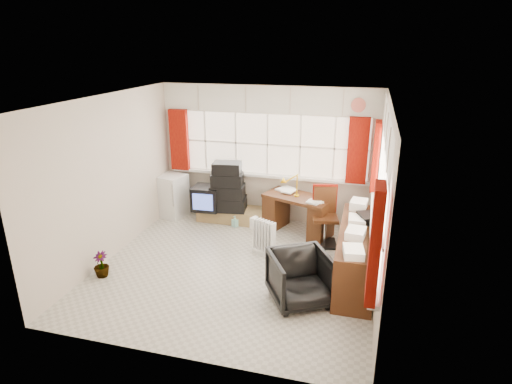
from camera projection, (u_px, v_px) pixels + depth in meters
ground at (236, 268)px, 6.42m from camera, size 4.00×4.00×0.00m
room_walls at (234, 172)px, 5.92m from camera, size 4.00×4.00×4.00m
window_back at (267, 172)px, 7.88m from camera, size 3.70×0.12×3.60m
window_right at (375, 224)px, 5.64m from camera, size 0.12×3.70×3.60m
curtains at (310, 163)px, 6.56m from camera, size 3.83×3.83×1.15m
overhead_cabinets at (317, 110)px, 6.33m from camera, size 3.98×3.98×0.48m
desk at (298, 212)px, 7.51m from camera, size 1.31×0.96×0.72m
desk_lamp at (297, 181)px, 7.33m from camera, size 0.14×0.12×0.40m
task_chair at (325, 213)px, 7.09m from camera, size 0.50×0.52×0.99m
office_chair at (300, 278)px, 5.49m from camera, size 1.00×1.01×0.68m
radiator at (264, 241)px, 6.76m from camera, size 0.42×0.30×0.58m
credenza at (356, 252)px, 6.05m from camera, size 0.50×2.00×0.85m
file_tray at (369, 218)px, 6.18m from camera, size 0.38×0.41×0.11m
tv_bench at (236, 214)px, 8.08m from camera, size 1.40×0.50×0.25m
crt_tv at (207, 198)px, 7.93m from camera, size 0.51×0.48×0.45m
hifi_stack at (227, 189)px, 7.84m from camera, size 0.72×0.52×0.92m
mini_fridge at (172, 196)px, 8.22m from camera, size 0.58×0.59×0.82m
spray_bottle_a at (265, 232)px, 7.31m from camera, size 0.11×0.11×0.28m
spray_bottle_b at (235, 221)px, 7.83m from camera, size 0.13×0.13×0.21m
flower_vase at (101, 264)px, 6.13m from camera, size 0.23×0.23×0.38m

